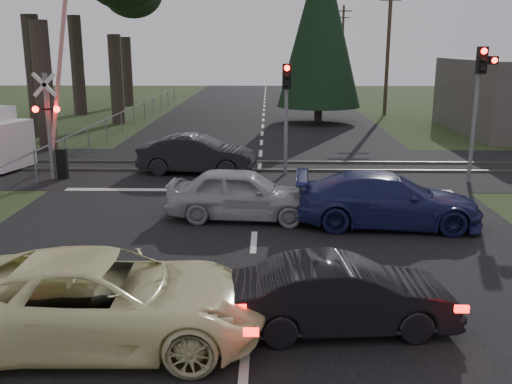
{
  "coord_description": "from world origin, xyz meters",
  "views": [
    {
      "loc": [
        0.35,
        -10.35,
        4.72
      ],
      "look_at": [
        0.06,
        2.96,
        1.3
      ],
      "focal_mm": 40.0,
      "sensor_mm": 36.0,
      "label": 1
    }
  ],
  "objects_px": {
    "crossing_signal": "(55,123)",
    "traffic_signal_right": "(480,88)",
    "utility_pole_mid": "(388,46)",
    "silver_car": "(242,194)",
    "traffic_signal_center": "(286,100)",
    "dark_hatchback": "(343,296)",
    "blue_sedan": "(387,200)",
    "utility_pole_far": "(342,46)",
    "dark_car_far": "(197,155)",
    "cream_coupe": "(103,300)"
  },
  "relations": [
    {
      "from": "silver_car",
      "to": "utility_pole_mid",
      "type": "bearing_deg",
      "value": -14.54
    },
    {
      "from": "blue_sedan",
      "to": "dark_car_far",
      "type": "relative_size",
      "value": 1.12
    },
    {
      "from": "crossing_signal",
      "to": "utility_pole_far",
      "type": "distance_m",
      "value": 47.96
    },
    {
      "from": "dark_hatchback",
      "to": "dark_car_far",
      "type": "distance_m",
      "value": 12.87
    },
    {
      "from": "utility_pole_far",
      "to": "dark_car_far",
      "type": "bearing_deg",
      "value": -103.79
    },
    {
      "from": "traffic_signal_center",
      "to": "utility_pole_mid",
      "type": "height_order",
      "value": "utility_pole_mid"
    },
    {
      "from": "crossing_signal",
      "to": "dark_car_far",
      "type": "bearing_deg",
      "value": 11.91
    },
    {
      "from": "dark_car_far",
      "to": "traffic_signal_right",
      "type": "bearing_deg",
      "value": -91.91
    },
    {
      "from": "dark_hatchback",
      "to": "blue_sedan",
      "type": "relative_size",
      "value": 0.77
    },
    {
      "from": "silver_car",
      "to": "dark_car_far",
      "type": "relative_size",
      "value": 0.96
    },
    {
      "from": "utility_pole_mid",
      "to": "crossing_signal",
      "type": "bearing_deg",
      "value": -127.97
    },
    {
      "from": "traffic_signal_right",
      "to": "dark_car_far",
      "type": "distance_m",
      "value": 10.31
    },
    {
      "from": "utility_pole_mid",
      "to": "blue_sedan",
      "type": "relative_size",
      "value": 1.83
    },
    {
      "from": "utility_pole_mid",
      "to": "dark_hatchback",
      "type": "height_order",
      "value": "utility_pole_mid"
    },
    {
      "from": "utility_pole_mid",
      "to": "traffic_signal_right",
      "type": "bearing_deg",
      "value": -92.66
    },
    {
      "from": "traffic_signal_center",
      "to": "cream_coupe",
      "type": "xyz_separation_m",
      "value": [
        -3.32,
        -12.58,
        -2.07
      ]
    },
    {
      "from": "traffic_signal_right",
      "to": "dark_hatchback",
      "type": "bearing_deg",
      "value": -118.5
    },
    {
      "from": "utility_pole_mid",
      "to": "utility_pole_far",
      "type": "height_order",
      "value": "same"
    },
    {
      "from": "cream_coupe",
      "to": "blue_sedan",
      "type": "bearing_deg",
      "value": -44.41
    },
    {
      "from": "utility_pole_far",
      "to": "dark_hatchback",
      "type": "xyz_separation_m",
      "value": [
        -6.87,
        -56.42,
        -4.1
      ]
    },
    {
      "from": "traffic_signal_center",
      "to": "silver_car",
      "type": "xyz_separation_m",
      "value": [
        -1.37,
        -5.68,
        -2.09
      ]
    },
    {
      "from": "traffic_signal_center",
      "to": "blue_sedan",
      "type": "height_order",
      "value": "traffic_signal_center"
    },
    {
      "from": "utility_pole_mid",
      "to": "dark_car_far",
      "type": "xyz_separation_m",
      "value": [
        -10.84,
        -19.17,
        -4.0
      ]
    },
    {
      "from": "crossing_signal",
      "to": "dark_car_far",
      "type": "height_order",
      "value": "crossing_signal"
    },
    {
      "from": "utility_pole_mid",
      "to": "silver_car",
      "type": "relative_size",
      "value": 2.14
    },
    {
      "from": "utility_pole_mid",
      "to": "cream_coupe",
      "type": "height_order",
      "value": "utility_pole_mid"
    },
    {
      "from": "cream_coupe",
      "to": "dark_hatchback",
      "type": "height_order",
      "value": "cream_coupe"
    },
    {
      "from": "traffic_signal_right",
      "to": "utility_pole_far",
      "type": "xyz_separation_m",
      "value": [
        0.95,
        45.53,
        1.41
      ]
    },
    {
      "from": "crossing_signal",
      "to": "blue_sedan",
      "type": "relative_size",
      "value": 1.41
    },
    {
      "from": "utility_pole_far",
      "to": "crossing_signal",
      "type": "bearing_deg",
      "value": -109.23
    },
    {
      "from": "blue_sedan",
      "to": "dark_car_far",
      "type": "xyz_separation_m",
      "value": [
        -5.89,
        6.37,
        0.01
      ]
    },
    {
      "from": "dark_car_far",
      "to": "utility_pole_mid",
      "type": "bearing_deg",
      "value": -23.61
    },
    {
      "from": "traffic_signal_right",
      "to": "dark_hatchback",
      "type": "distance_m",
      "value": 12.68
    },
    {
      "from": "utility_pole_mid",
      "to": "dark_hatchback",
      "type": "distance_m",
      "value": 32.42
    },
    {
      "from": "utility_pole_far",
      "to": "blue_sedan",
      "type": "relative_size",
      "value": 1.83
    },
    {
      "from": "utility_pole_far",
      "to": "cream_coupe",
      "type": "relative_size",
      "value": 1.69
    },
    {
      "from": "utility_pole_far",
      "to": "silver_car",
      "type": "distance_m",
      "value": 50.94
    },
    {
      "from": "crossing_signal",
      "to": "dark_car_far",
      "type": "distance_m",
      "value": 5.21
    },
    {
      "from": "traffic_signal_right",
      "to": "utility_pole_mid",
      "type": "xyz_separation_m",
      "value": [
        0.95,
        20.53,
        1.41
      ]
    },
    {
      "from": "traffic_signal_right",
      "to": "traffic_signal_center",
      "type": "bearing_deg",
      "value": 169.59
    },
    {
      "from": "crossing_signal",
      "to": "traffic_signal_right",
      "type": "distance_m",
      "value": 14.88
    },
    {
      "from": "utility_pole_far",
      "to": "blue_sedan",
      "type": "distance_m",
      "value": 50.95
    },
    {
      "from": "traffic_signal_right",
      "to": "utility_pole_mid",
      "type": "relative_size",
      "value": 0.52
    },
    {
      "from": "crossing_signal",
      "to": "utility_pole_far",
      "type": "relative_size",
      "value": 0.77
    },
    {
      "from": "crossing_signal",
      "to": "traffic_signal_right",
      "type": "height_order",
      "value": "crossing_signal"
    },
    {
      "from": "crossing_signal",
      "to": "utility_pole_mid",
      "type": "xyz_separation_m",
      "value": [
        15.77,
        20.21,
        2.67
      ]
    },
    {
      "from": "traffic_signal_right",
      "to": "dark_car_far",
      "type": "bearing_deg",
      "value": 172.22
    },
    {
      "from": "crossing_signal",
      "to": "blue_sedan",
      "type": "distance_m",
      "value": 12.14
    },
    {
      "from": "cream_coupe",
      "to": "dark_car_far",
      "type": "height_order",
      "value": "cream_coupe"
    },
    {
      "from": "utility_pole_far",
      "to": "utility_pole_mid",
      "type": "bearing_deg",
      "value": -90.0
    }
  ]
}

